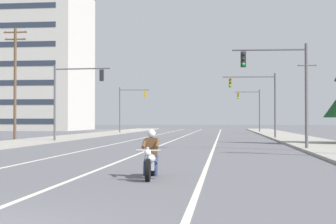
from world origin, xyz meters
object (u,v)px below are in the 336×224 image
(traffic_signal_near_right, at_px, (285,80))
(traffic_signal_mid_left, at_px, (128,103))
(motorcycle_with_rider, at_px, (151,159))
(utility_pole_left_near, at_px, (15,80))
(traffic_signal_far_right, at_px, (253,105))
(utility_pole_right_far, at_px, (307,97))
(traffic_signal_near_left, at_px, (71,91))
(traffic_signal_mid_right, at_px, (260,95))
(apartment_building_far_left_block, at_px, (14,59))

(traffic_signal_near_right, relative_size, traffic_signal_mid_left, 1.00)
(motorcycle_with_rider, bearing_deg, utility_pole_left_near, 119.60)
(traffic_signal_mid_left, distance_m, traffic_signal_far_right, 18.07)
(traffic_signal_near_right, distance_m, utility_pole_right_far, 33.82)
(traffic_signal_near_left, bearing_deg, utility_pole_right_far, 46.95)
(traffic_signal_mid_left, bearing_deg, utility_pole_left_near, -105.67)
(traffic_signal_near_left, xyz_separation_m, traffic_signal_far_right, (16.23, 34.32, -0.07))
(motorcycle_with_rider, bearing_deg, traffic_signal_mid_left, 101.50)
(traffic_signal_near_left, height_order, traffic_signal_mid_right, same)
(traffic_signal_mid_right, relative_size, apartment_building_far_left_block, 0.23)
(traffic_signal_mid_left, bearing_deg, traffic_signal_near_right, -66.31)
(traffic_signal_mid_right, xyz_separation_m, apartment_building_far_left_block, (-42.09, 41.79, 8.97))
(traffic_signal_far_right, bearing_deg, traffic_signal_mid_left, -158.89)
(utility_pole_left_near, bearing_deg, traffic_signal_far_right, 51.34)
(utility_pole_right_far, bearing_deg, traffic_signal_near_right, -101.13)
(traffic_signal_mid_right, bearing_deg, apartment_building_far_left_block, 135.21)
(traffic_signal_mid_left, distance_m, apartment_building_far_left_block, 35.82)
(motorcycle_with_rider, xyz_separation_m, utility_pole_right_far, (12.23, 48.17, 4.05))
(traffic_signal_mid_right, xyz_separation_m, traffic_signal_mid_left, (-16.14, 18.81, -0.06))
(utility_pole_right_far, bearing_deg, apartment_building_far_left_block, 151.05)
(traffic_signal_near_left, height_order, apartment_building_far_left_block, apartment_building_far_left_block)
(motorcycle_with_rider, xyz_separation_m, traffic_signal_mid_right, (5.52, 33.38, 3.52))
(motorcycle_with_rider, xyz_separation_m, utility_pole_left_near, (-16.91, 29.76, 4.91))
(traffic_signal_near_right, distance_m, apartment_building_far_left_block, 74.09)
(traffic_signal_near_right, height_order, traffic_signal_mid_left, same)
(traffic_signal_far_right, bearing_deg, apartment_building_far_left_block, 158.96)
(motorcycle_with_rider, bearing_deg, traffic_signal_near_left, 112.30)
(utility_pole_right_far, xyz_separation_m, apartment_building_far_left_block, (-48.80, 26.99, 8.45))
(apartment_building_far_left_block, bearing_deg, motorcycle_with_rider, -64.05)
(utility_pole_left_near, height_order, apartment_building_far_left_block, apartment_building_far_left_block)
(motorcycle_with_rider, relative_size, traffic_signal_near_right, 0.35)
(motorcycle_with_rider, xyz_separation_m, traffic_signal_mid_left, (-10.62, 52.18, 3.46))
(traffic_signal_near_right, height_order, utility_pole_right_far, utility_pole_right_far)
(traffic_signal_near_right, relative_size, traffic_signal_mid_right, 1.00)
(traffic_signal_near_right, bearing_deg, utility_pole_right_far, 78.87)
(traffic_signal_far_right, height_order, apartment_building_far_left_block, apartment_building_far_left_block)
(motorcycle_with_rider, height_order, utility_pole_left_near, utility_pole_left_near)
(utility_pole_left_near, relative_size, utility_pole_right_far, 1.16)
(traffic_signal_far_right, bearing_deg, utility_pole_right_far, -60.35)
(traffic_signal_mid_right, height_order, utility_pole_right_far, utility_pole_right_far)
(traffic_signal_near_left, xyz_separation_m, traffic_signal_mid_left, (-0.62, 27.81, -0.04))
(traffic_signal_near_right, xyz_separation_m, utility_pole_left_near, (-22.61, 14.78, 1.43))
(motorcycle_with_rider, height_order, traffic_signal_near_right, traffic_signal_near_right)
(traffic_signal_mid_right, height_order, traffic_signal_far_right, same)
(traffic_signal_near_right, relative_size, traffic_signal_far_right, 1.00)
(traffic_signal_near_right, bearing_deg, traffic_signal_mid_right, 90.57)
(traffic_signal_mid_left, height_order, apartment_building_far_left_block, apartment_building_far_left_block)
(traffic_signal_far_right, distance_m, utility_pole_right_far, 12.12)
(traffic_signal_near_right, bearing_deg, traffic_signal_near_left, 149.11)
(apartment_building_far_left_block, bearing_deg, traffic_signal_far_right, -21.04)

